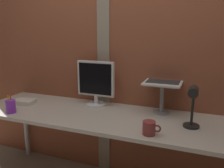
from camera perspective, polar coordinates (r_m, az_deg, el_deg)
The scene contains 9 objects.
brick_wall_back at distance 2.31m, azimuth 2.50°, elevation 7.24°, with size 3.72×0.16×2.46m.
desk at distance 2.07m, azimuth -1.01°, elevation -9.06°, with size 2.40×0.69×0.75m.
monitor at distance 2.25m, azimuth -3.88°, elevation 0.72°, with size 0.36×0.18×0.42m.
laptop_stand at distance 2.09m, azimuth 11.82°, elevation -2.22°, with size 0.28×0.22×0.26m.
laptop at distance 2.12m, azimuth 12.31°, elevation 1.96°, with size 0.31×0.31×0.22m.
desk_lamp at distance 1.79m, azimuth 18.62°, elevation -4.29°, with size 0.12×0.20×0.33m.
pen_cup at distance 2.26m, azimuth -22.91°, elevation -4.90°, with size 0.08×0.08×0.18m.
coffee_mug at distance 1.70m, azimuth 8.85°, elevation -10.28°, with size 0.13×0.09×0.10m.
paper_clutter_stack at distance 2.49m, azimuth -20.13°, elevation -3.96°, with size 0.20×0.14×0.04m, color silver.
Camera 1 is at (0.74, -1.75, 1.47)m, focal length 38.48 mm.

